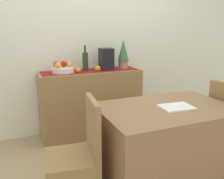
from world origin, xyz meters
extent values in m
cube|color=tan|center=(0.00, 0.00, -0.01)|extent=(6.40, 6.40, 0.02)
cube|color=silver|center=(0.00, 1.18, 1.35)|extent=(6.40, 0.06, 2.70)
cube|color=olive|center=(-0.06, 0.92, 0.44)|extent=(1.33, 0.42, 0.88)
cube|color=maroon|center=(-0.06, 0.92, 0.88)|extent=(1.25, 0.32, 0.01)
cylinder|color=silver|center=(-0.42, 0.92, 0.91)|extent=(0.27, 0.27, 0.06)
sphere|color=gold|center=(-0.48, 0.89, 0.98)|extent=(0.08, 0.08, 0.08)
sphere|color=red|center=(-0.39, 0.97, 0.98)|extent=(0.08, 0.08, 0.08)
sphere|color=gold|center=(-0.33, 0.93, 0.98)|extent=(0.07, 0.07, 0.07)
sphere|color=red|center=(-0.48, 0.98, 0.98)|extent=(0.08, 0.08, 0.08)
cylinder|color=#23381D|center=(-0.13, 0.92, 1.00)|extent=(0.07, 0.07, 0.24)
cylinder|color=#23381D|center=(-0.13, 0.92, 1.16)|extent=(0.03, 0.03, 0.09)
cube|color=black|center=(0.16, 0.92, 1.02)|extent=(0.16, 0.18, 0.29)
cylinder|color=#B57956|center=(0.41, 0.92, 0.93)|extent=(0.13, 0.13, 0.11)
cone|color=#386D3C|center=(0.41, 0.92, 1.13)|extent=(0.15, 0.15, 0.29)
sphere|color=orange|center=(-0.24, 0.86, 0.91)|extent=(0.07, 0.07, 0.07)
sphere|color=orange|center=(0.02, 0.85, 0.91)|extent=(0.07, 0.07, 0.07)
cube|color=#8F6744|center=(0.24, -0.36, 0.37)|extent=(1.18, 0.79, 0.74)
cube|color=white|center=(0.30, -0.42, 0.75)|extent=(0.30, 0.23, 0.02)
cube|color=#977049|center=(-0.45, -0.38, 0.68)|extent=(0.09, 0.40, 0.45)
camera|label=1|loc=(-0.99, -2.06, 1.42)|focal=38.88mm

